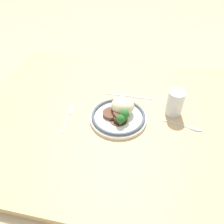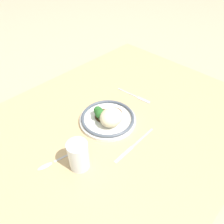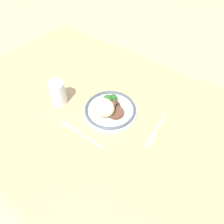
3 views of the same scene
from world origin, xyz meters
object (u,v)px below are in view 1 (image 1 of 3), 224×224
(plate, at_px, (119,114))
(spoon, at_px, (190,128))
(juice_glass, at_px, (175,104))
(fork, at_px, (69,115))
(knife, at_px, (131,96))

(plate, height_order, spoon, plate)
(juice_glass, distance_m, spoon, 0.11)
(plate, distance_m, spoon, 0.28)
(plate, bearing_deg, juice_glass, 20.13)
(juice_glass, height_order, fork, juice_glass)
(plate, distance_m, juice_glass, 0.23)
(spoon, bearing_deg, plate, -167.55)
(fork, height_order, spoon, spoon)
(knife, bearing_deg, juice_glass, -22.90)
(plate, distance_m, knife, 0.16)
(plate, relative_size, fork, 1.29)
(juice_glass, xyz_separation_m, knife, (-0.19, 0.08, -0.05))
(knife, height_order, spoon, spoon)
(juice_glass, xyz_separation_m, fork, (-0.43, -0.10, -0.05))
(plate, height_order, fork, plate)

